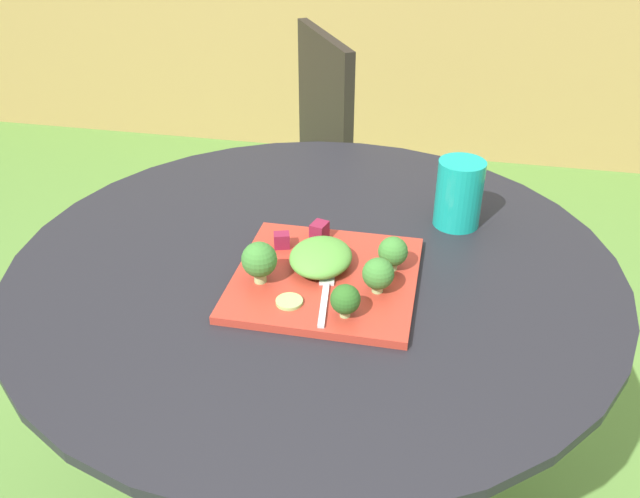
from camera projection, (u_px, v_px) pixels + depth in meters
The scene contains 14 objects.
bamboo_fence at pixel (417, 3), 3.04m from camera, with size 8.00×0.08×1.47m, color #9E7F47.
patio_table at pixel (315, 354), 1.28m from camera, with size 1.06×1.06×0.74m.
patio_chair at pixel (290, 160), 2.05m from camera, with size 0.60×0.60×0.90m.
salad_plate at pixel (326, 278), 1.09m from camera, with size 0.30×0.30×0.01m, color #AD3323.
drinking_glass at pixel (459, 197), 1.23m from camera, with size 0.09×0.09×0.13m.
fork at pixel (326, 291), 1.05m from camera, with size 0.04×0.15×0.00m.
lettuce_mound at pixel (321, 257), 1.10m from camera, with size 0.10×0.12×0.04m, color #519338.
broccoli_floret_0 at pixel (378, 274), 1.03m from camera, with size 0.05×0.05×0.06m.
broccoli_floret_1 at pixel (345, 300), 0.98m from camera, with size 0.05×0.05×0.05m.
broccoli_floret_2 at pixel (259, 260), 1.05m from camera, with size 0.06×0.06×0.07m.
broccoli_floret_3 at pixel (393, 252), 1.09m from camera, with size 0.05×0.05×0.06m.
cucumber_slice_0 at pixel (289, 302), 1.02m from camera, with size 0.04×0.04×0.01m, color #8EB766.
beet_chunk_0 at pixel (320, 231), 1.18m from camera, with size 0.03×0.03×0.03m, color maroon.
beet_chunk_1 at pixel (281, 241), 1.15m from camera, with size 0.03×0.02×0.03m, color maroon.
Camera 1 is at (0.21, -0.96, 1.36)m, focal length 37.19 mm.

